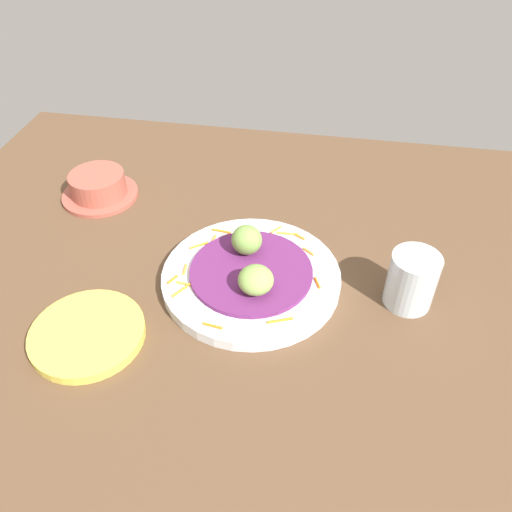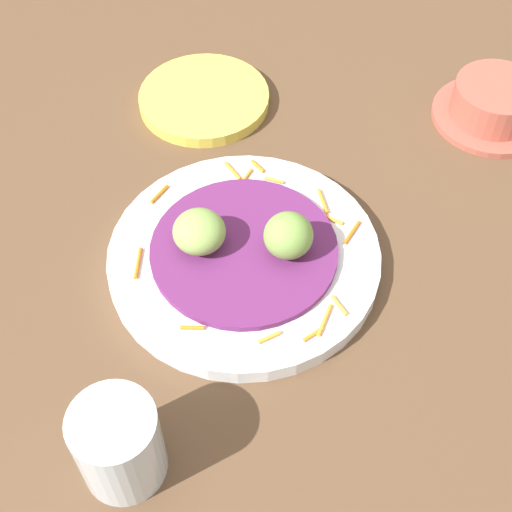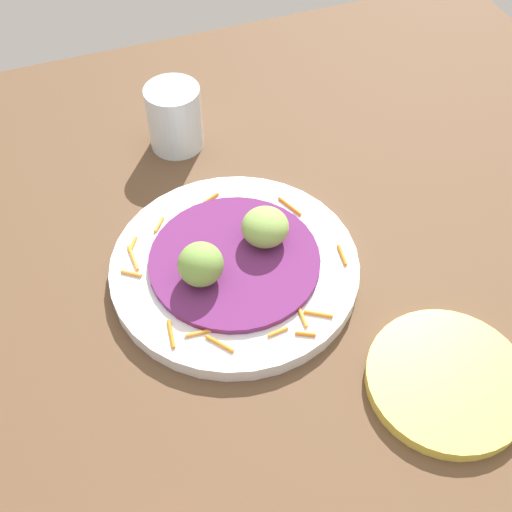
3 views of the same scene
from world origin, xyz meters
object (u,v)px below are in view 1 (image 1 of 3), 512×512
(side_plate_small, at_px, (87,334))
(terracotta_bowl, at_px, (99,187))
(water_glass, at_px, (412,280))
(guac_scoop_center, at_px, (256,280))
(guac_scoop_left, at_px, (247,240))
(main_plate, at_px, (251,277))

(side_plate_small, xyz_separation_m, terracotta_bowl, (0.33, 0.12, 0.01))
(water_glass, bearing_deg, guac_scoop_center, 100.46)
(guac_scoop_left, xyz_separation_m, terracotta_bowl, (0.14, 0.31, -0.03))
(main_plate, bearing_deg, guac_scoop_left, 19.24)
(side_plate_small, distance_m, water_glass, 0.47)
(guac_scoop_center, bearing_deg, side_plate_small, 116.21)
(main_plate, relative_size, guac_scoop_center, 5.25)
(main_plate, height_order, guac_scoop_center, guac_scoop_center)
(terracotta_bowl, bearing_deg, water_glass, -107.68)
(guac_scoop_left, distance_m, terracotta_bowl, 0.34)
(guac_scoop_left, relative_size, side_plate_small, 0.31)
(guac_scoop_center, relative_size, water_glass, 0.61)
(terracotta_bowl, xyz_separation_m, water_glass, (-0.18, -0.56, 0.02))
(guac_scoop_left, bearing_deg, guac_scoop_center, -160.76)
(guac_scoop_center, bearing_deg, guac_scoop_left, 19.24)
(main_plate, xyz_separation_m, terracotta_bowl, (0.18, 0.32, 0.01))
(side_plate_small, height_order, terracotta_bowl, terracotta_bowl)
(guac_scoop_left, relative_size, guac_scoop_center, 0.93)
(guac_scoop_center, height_order, side_plate_small, guac_scoop_center)
(side_plate_small, bearing_deg, water_glass, -71.36)
(terracotta_bowl, relative_size, water_glass, 1.63)
(side_plate_small, height_order, water_glass, water_glass)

